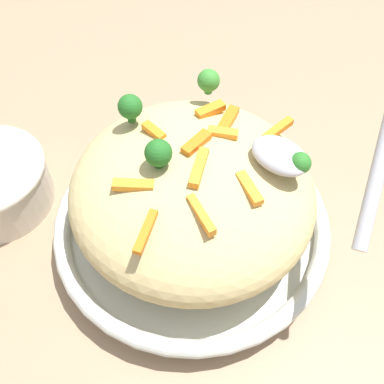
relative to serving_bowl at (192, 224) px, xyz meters
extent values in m
plane|color=#9E7F60|center=(0.00, 0.00, -0.02)|extent=(2.40, 2.40, 0.00)
cylinder|color=silver|center=(0.00, 0.00, -0.01)|extent=(0.27, 0.27, 0.02)
torus|color=silver|center=(0.00, 0.00, 0.01)|extent=(0.29, 0.29, 0.02)
torus|color=black|center=(0.00, 0.00, 0.01)|extent=(0.29, 0.29, 0.00)
ellipsoid|color=#D1BA7A|center=(0.00, 0.00, 0.06)|extent=(0.24, 0.24, 0.10)
cube|color=orange|center=(0.00, -0.04, 0.11)|extent=(0.03, 0.02, 0.01)
cube|color=orange|center=(-0.06, -0.01, 0.10)|extent=(0.04, 0.02, 0.01)
cube|color=orange|center=(0.01, -0.01, 0.11)|extent=(0.01, 0.03, 0.01)
cube|color=orange|center=(-0.02, 0.08, 0.10)|extent=(0.03, 0.04, 0.01)
cube|color=orange|center=(-0.01, 0.01, 0.11)|extent=(0.03, 0.04, 0.01)
cube|color=orange|center=(0.03, -0.06, 0.10)|extent=(0.02, 0.03, 0.01)
cube|color=orange|center=(0.05, 0.00, 0.11)|extent=(0.03, 0.01, 0.01)
cube|color=orange|center=(-0.03, -0.09, 0.10)|extent=(0.01, 0.04, 0.01)
cube|color=orange|center=(-0.05, -0.07, 0.10)|extent=(0.04, 0.02, 0.01)
cube|color=orange|center=(0.01, -0.06, 0.11)|extent=(0.02, 0.04, 0.01)
cube|color=orange|center=(-0.05, 0.04, 0.11)|extent=(0.04, 0.02, 0.01)
cube|color=orange|center=(0.02, 0.06, 0.10)|extent=(0.03, 0.03, 0.01)
cylinder|color=#377928|center=(0.05, -0.08, 0.10)|extent=(0.01, 0.01, 0.01)
sphere|color=#3D8E33|center=(0.05, -0.08, 0.12)|extent=(0.02, 0.02, 0.02)
cylinder|color=#296820|center=(-0.08, -0.06, 0.10)|extent=(0.01, 0.01, 0.01)
sphere|color=#2D7A28|center=(-0.08, -0.06, 0.11)|extent=(0.02, 0.02, 0.02)
cylinder|color=#205B1C|center=(0.02, 0.03, 0.11)|extent=(0.01, 0.01, 0.01)
sphere|color=#236B23|center=(0.02, 0.03, 0.12)|extent=(0.02, 0.02, 0.02)
cylinder|color=#205B1C|center=(0.08, 0.00, 0.11)|extent=(0.01, 0.01, 0.01)
sphere|color=#236B23|center=(0.08, 0.00, 0.12)|extent=(0.02, 0.02, 0.02)
ellipsoid|color=#B7B7BC|center=(-0.06, -0.05, 0.11)|extent=(0.06, 0.04, 0.02)
camera|label=1|loc=(-0.18, 0.20, 0.41)|focal=41.61mm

